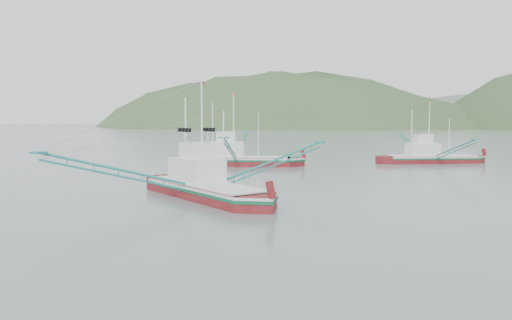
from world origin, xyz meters
The scene contains 5 objects.
ground centered at (0.00, 0.00, 0.00)m, with size 1200.00×1200.00×0.00m, color slate.
main_boat centered at (-3.02, 2.05, 2.30)m, with size 15.54×26.16×11.16m.
bg_boat_left centered at (-16.56, 29.52, 2.38)m, with size 16.34×27.24×11.65m.
bg_boat_far centered at (8.05, 48.45, 2.23)m, with size 18.90×23.19×10.47m.
headland_left centered at (-180.00, 360.00, 0.00)m, with size 448.00×308.00×210.00m, color #37532B.
Camera 1 is at (22.47, -34.04, 6.99)m, focal length 35.00 mm.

